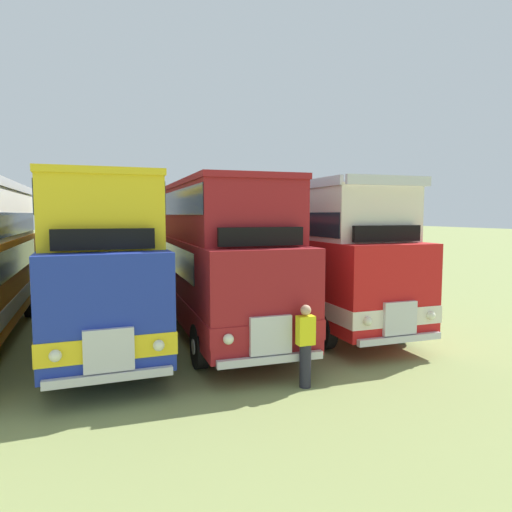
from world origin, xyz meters
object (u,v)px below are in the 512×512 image
Objects in this scene: bus_seventh_in_row at (304,250)px; bus_fifth_in_row at (96,251)px; marshal_person at (305,345)px; bus_sixth_in_row at (210,249)px.

bus_fifth_in_row is at bearing 179.40° from bus_seventh_in_row.
marshal_person is (-2.88, -5.95, -1.47)m from bus_seventh_in_row.
bus_sixth_in_row is (3.40, -0.24, -0.00)m from bus_fifth_in_row.
bus_fifth_in_row reaches higher than marshal_person.
bus_fifth_in_row is 1.08× the size of bus_seventh_in_row.
bus_fifth_in_row is 6.57× the size of marshal_person.
bus_fifth_in_row is 7.36m from marshal_person.
bus_fifth_in_row is at bearing 123.08° from marshal_person.
bus_fifth_in_row is at bearing 176.05° from bus_sixth_in_row.
bus_fifth_in_row and bus_sixth_in_row have the same top height.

